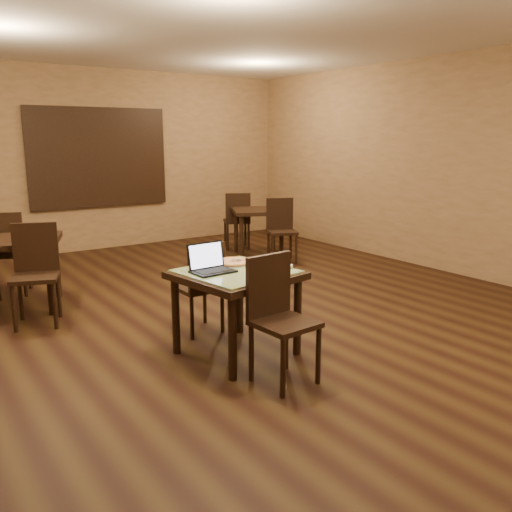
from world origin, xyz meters
TOP-DOWN VIEW (x-y plane):
  - ground at (0.00, 0.00)m, footprint 10.00×10.00m
  - wall_back at (0.00, 5.00)m, footprint 8.00×0.02m
  - wall_right at (4.00, 0.00)m, footprint 0.02×10.00m
  - mural at (0.50, 4.96)m, footprint 2.34×0.05m
  - tiled_table at (-0.11, -0.25)m, footprint 1.05×1.05m
  - chair_main_near at (-0.11, -0.87)m, footprint 0.47×0.47m
  - chair_main_far at (-0.11, 0.37)m, footprint 0.40×0.40m
  - laptop at (-0.31, -0.15)m, footprint 0.36×0.29m
  - plate at (0.11, -0.43)m, footprint 0.28×0.28m
  - pizza_slice at (0.11, -0.43)m, footprint 0.27×0.27m
  - pizza_pan at (0.01, -0.01)m, footprint 0.35×0.35m
  - pizza_whole at (0.01, -0.01)m, footprint 0.33×0.33m
  - spatula at (0.03, -0.03)m, footprint 0.20×0.22m
  - napkin_roll at (0.29, -0.39)m, footprint 0.12×0.18m
  - other_table_a at (2.42, 3.06)m, footprint 1.06×1.06m
  - other_table_a_chair_near at (2.45, 2.49)m, footprint 0.56×0.56m
  - other_table_a_chair_far at (2.38, 3.63)m, footprint 0.56×0.56m
  - other_table_b at (-1.38, 2.24)m, footprint 1.09×1.09m
  - other_table_b_chair_near at (-1.35, 1.64)m, footprint 0.57×0.57m
  - other_table_b_chair_far at (-1.41, 2.85)m, footprint 0.57×0.57m

SIDE VIEW (x-z plane):
  - ground at x=0.00m, z-range 0.00..0.00m
  - chair_main_far at x=-0.11m, z-range 0.06..0.97m
  - other_table_a_chair_near at x=2.45m, z-range 0.06..1.03m
  - other_table_a_chair_far at x=2.38m, z-range 0.06..1.03m
  - chair_main_near at x=-0.11m, z-range 0.06..1.06m
  - other_table_b_chair_near at x=-1.35m, z-range 0.07..1.10m
  - other_table_b_chair_far at x=-1.41m, z-range 0.07..1.10m
  - other_table_a at x=2.42m, z-range 0.25..1.00m
  - tiled_table at x=-0.11m, z-range 0.28..1.04m
  - other_table_b at x=-1.38m, z-range 0.26..1.06m
  - pizza_pan at x=0.01m, z-range 0.76..0.77m
  - plate at x=0.11m, z-range 0.76..0.78m
  - pizza_whole at x=0.01m, z-range 0.77..0.79m
  - napkin_roll at x=0.29m, z-range 0.76..0.80m
  - pizza_slice at x=0.11m, z-range 0.77..0.80m
  - spatula at x=0.03m, z-range 0.79..0.79m
  - laptop at x=-0.31m, z-range 0.71..0.95m
  - wall_back at x=0.00m, z-range 0.00..3.00m
  - wall_right at x=4.00m, z-range 0.00..3.00m
  - mural at x=0.50m, z-range 0.73..2.37m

